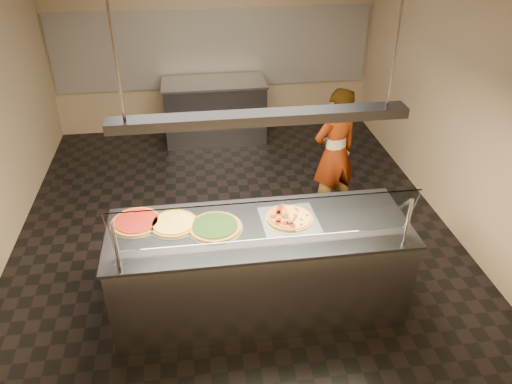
{
  "coord_description": "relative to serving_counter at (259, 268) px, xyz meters",
  "views": [
    {
      "loc": [
        -0.43,
        -4.76,
        3.45
      ],
      "look_at": [
        0.12,
        -0.84,
        1.02
      ],
      "focal_mm": 35.0,
      "sensor_mm": 36.0,
      "label": 1
    }
  ],
  "objects": [
    {
      "name": "lamp_rod_right",
      "position": [
        1.0,
        -0.0,
        2.03
      ],
      "size": [
        0.02,
        0.02,
        1.01
      ],
      "primitive_type": "cylinder",
      "color": "#B7B7BC",
      "rests_on": "ceiling"
    },
    {
      "name": "pizza_spinach",
      "position": [
        -0.38,
        0.04,
        0.48
      ],
      "size": [
        0.48,
        0.48,
        0.03
      ],
      "color": "silver",
      "rests_on": "serving_counter"
    },
    {
      "name": "pizza_spatula",
      "position": [
        -0.58,
        0.17,
        0.49
      ],
      "size": [
        0.27,
        0.19,
        0.02
      ],
      "color": "#B7B7BC",
      "rests_on": "pizza_spinach"
    },
    {
      "name": "serving_counter",
      "position": [
        0.0,
        0.0,
        0.0
      ],
      "size": [
        2.63,
        0.94,
        0.93
      ],
      "color": "#B7B7BC",
      "rests_on": "ground"
    },
    {
      "name": "ground",
      "position": [
        -0.09,
        1.28,
        -0.48
      ],
      "size": [
        5.0,
        6.0,
        0.02
      ],
      "primitive_type": "cube",
      "color": "black",
      "rests_on": "ground"
    },
    {
      "name": "tile_band",
      "position": [
        -0.09,
        4.26,
        0.83
      ],
      "size": [
        4.9,
        0.02,
        1.2
      ],
      "primitive_type": "cube",
      "color": "silver",
      "rests_on": "wall_back"
    },
    {
      "name": "worker",
      "position": [
        1.11,
        1.52,
        0.33
      ],
      "size": [
        0.68,
        0.56,
        1.59
      ],
      "primitive_type": "imported",
      "rotation": [
        0.0,
        0.0,
        3.49
      ],
      "color": "#403B4A",
      "rests_on": "ground"
    },
    {
      "name": "wall_back",
      "position": [
        -0.09,
        4.29,
        1.03
      ],
      "size": [
        5.0,
        0.02,
        3.0
      ],
      "primitive_type": "cube",
      "color": "#927D5E",
      "rests_on": "ground"
    },
    {
      "name": "half_pizza_pepperoni",
      "position": [
        0.18,
        0.07,
        0.5
      ],
      "size": [
        0.23,
        0.41,
        0.05
      ],
      "color": "brown",
      "rests_on": "perforated_tray"
    },
    {
      "name": "lamp_rod_left",
      "position": [
        -1.0,
        -0.0,
        2.03
      ],
      "size": [
        0.02,
        0.02,
        1.01
      ],
      "primitive_type": "cylinder",
      "color": "#B7B7BC",
      "rests_on": "ceiling"
    },
    {
      "name": "pizza_tomato",
      "position": [
        -1.06,
        0.21,
        0.48
      ],
      "size": [
        0.46,
        0.46,
        0.03
      ],
      "color": "silver",
      "rests_on": "serving_counter"
    },
    {
      "name": "sneeze_guard",
      "position": [
        0.0,
        -0.34,
        0.76
      ],
      "size": [
        2.39,
        0.18,
        0.54
      ],
      "color": "#B7B7BC",
      "rests_on": "serving_counter"
    },
    {
      "name": "half_pizza_sausage",
      "position": [
        0.38,
        0.07,
        0.49
      ],
      "size": [
        0.22,
        0.41,
        0.04
      ],
      "color": "brown",
      "rests_on": "perforated_tray"
    },
    {
      "name": "pizza_cheese",
      "position": [
        -0.74,
        0.15,
        0.48
      ],
      "size": [
        0.45,
        0.45,
        0.03
      ],
      "color": "silver",
      "rests_on": "serving_counter"
    },
    {
      "name": "wall_front",
      "position": [
        -0.09,
        -1.73,
        1.03
      ],
      "size": [
        5.0,
        0.02,
        3.0
      ],
      "primitive_type": "cube",
      "color": "#927D5E",
      "rests_on": "ground"
    },
    {
      "name": "wall_right",
      "position": [
        2.42,
        1.28,
        1.03
      ],
      "size": [
        0.02,
        6.0,
        3.0
      ],
      "primitive_type": "cube",
      "color": "#927D5E",
      "rests_on": "ground"
    },
    {
      "name": "perforated_tray",
      "position": [
        0.28,
        0.07,
        0.47
      ],
      "size": [
        0.51,
        0.51,
        0.01
      ],
      "color": "silver",
      "rests_on": "serving_counter"
    },
    {
      "name": "prep_table",
      "position": [
        -0.14,
        3.83,
        0.0
      ],
      "size": [
        1.57,
        0.74,
        0.93
      ],
      "color": "#3D3D43",
      "rests_on": "ground"
    },
    {
      "name": "heat_lamp_housing",
      "position": [
        0.0,
        -0.0,
        1.48
      ],
      "size": [
        2.3,
        0.18,
        0.08
      ],
      "primitive_type": "cube",
      "color": "#3D3D43",
      "rests_on": "ceiling"
    }
  ]
}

